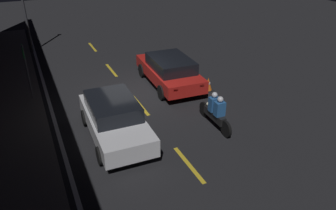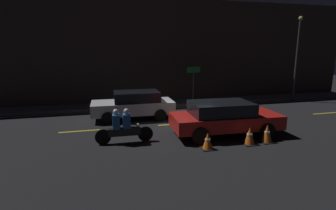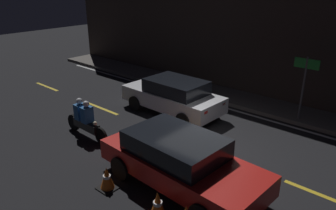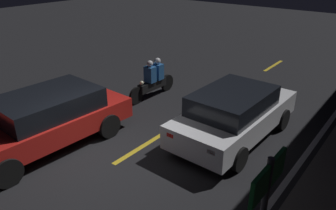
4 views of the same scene
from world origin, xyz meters
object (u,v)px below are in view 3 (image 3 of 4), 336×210
at_px(sedan_white, 173,95).
at_px(shop_sign, 305,76).
at_px(traffic_cone_near, 107,178).
at_px(traffic_cone_mid, 158,205).
at_px(taxi_red, 180,160).
at_px(motorcycle, 85,120).

xyz_separation_m(sedan_white, shop_sign, (4.20, 2.50, 1.08)).
bearing_deg(traffic_cone_near, traffic_cone_mid, 2.14).
height_order(sedan_white, traffic_cone_mid, sedan_white).
xyz_separation_m(taxi_red, traffic_cone_near, (-1.32, -1.39, -0.46)).
bearing_deg(shop_sign, sedan_white, -149.29).
relative_size(motorcycle, traffic_cone_mid, 3.26).
bearing_deg(traffic_cone_mid, traffic_cone_near, -177.86).
bearing_deg(sedan_white, taxi_red, 133.66).
bearing_deg(traffic_cone_mid, shop_sign, 87.02).
bearing_deg(traffic_cone_mid, taxi_red, 108.43).
relative_size(sedan_white, traffic_cone_near, 6.71).
xyz_separation_m(taxi_red, traffic_cone_mid, (0.44, -1.32, -0.44)).
distance_m(taxi_red, motorcycle, 4.27).
bearing_deg(motorcycle, traffic_cone_mid, -15.06).
height_order(motorcycle, traffic_cone_mid, motorcycle).
height_order(motorcycle, traffic_cone_near, motorcycle).
height_order(sedan_white, shop_sign, shop_sign).
height_order(taxi_red, motorcycle, taxi_red).
height_order(traffic_cone_near, shop_sign, shop_sign).
relative_size(traffic_cone_near, traffic_cone_mid, 0.92).
distance_m(sedan_white, traffic_cone_near, 5.50).
xyz_separation_m(traffic_cone_near, traffic_cone_mid, (1.76, 0.07, 0.03)).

